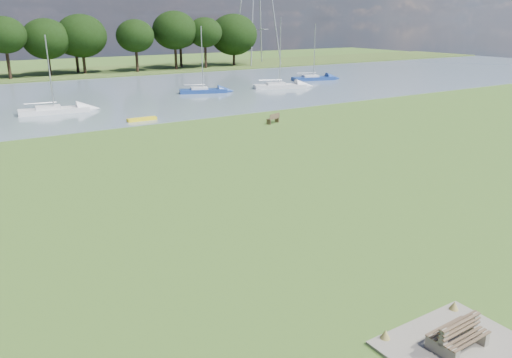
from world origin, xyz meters
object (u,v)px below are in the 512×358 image
sailboat_0 (203,89)px  sailboat_4 (279,85)px  bench_pair (458,335)px  riverbank_bench (274,118)px  kayak (142,119)px  sailboat_3 (313,77)px  sailboat_2 (53,109)px

sailboat_0 → sailboat_4: sailboat_4 is taller
bench_pair → sailboat_0: bearing=69.6°
riverbank_bench → kayak: bearing=122.2°
riverbank_bench → sailboat_0: bearing=60.8°
bench_pair → riverbank_bench: size_ratio=1.11×
kayak → sailboat_3: sailboat_3 is taller
bench_pair → sailboat_2: sailboat_2 is taller
riverbank_bench → kayak: (-9.98, 7.62, -0.28)m
sailboat_2 → kayak: bearing=-47.6°
kayak → sailboat_3: 38.47m
kayak → sailboat_2: 10.71m
bench_pair → sailboat_0: size_ratio=0.21×
riverbank_bench → kayak: size_ratio=0.56×
kayak → sailboat_3: bearing=26.6°
kayak → sailboat_2: (-6.28, 8.67, 0.31)m
sailboat_4 → riverbank_bench: bearing=-106.4°
bench_pair → sailboat_3: size_ratio=0.21×
kayak → bench_pair: bearing=-96.3°
sailboat_0 → sailboat_2: sailboat_0 is taller
kayak → sailboat_0: 19.04m
sailboat_0 → sailboat_2: bearing=-146.0°
kayak → sailboat_2: sailboat_2 is taller
sailboat_0 → sailboat_3: size_ratio=0.99×
bench_pair → kayak: bench_pair is taller
sailboat_0 → sailboat_3: bearing=29.0°
sailboat_2 → sailboat_4: size_ratio=0.82×
sailboat_3 → sailboat_4: (-9.93, -4.87, -0.01)m
riverbank_bench → sailboat_2: sailboat_2 is taller
bench_pair → sailboat_4: size_ratio=0.19×
riverbank_bench → sailboat_3: sailboat_3 is taller
sailboat_0 → kayak: bearing=-114.5°
kayak → sailboat_4: size_ratio=0.30×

